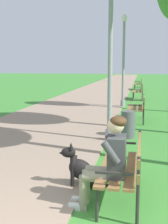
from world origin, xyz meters
TOP-DOWN VIEW (x-y plane):
  - paved_path at (-2.34, 24.00)m, footprint 4.10×60.00m
  - park_bench_near at (0.34, 1.66)m, footprint 0.55×1.50m
  - park_bench_mid at (0.43, 7.61)m, footprint 0.55×1.50m
  - park_bench_far at (0.40, 13.89)m, footprint 0.55×1.50m
  - park_bench_furthest at (0.32, 20.14)m, footprint 0.55×1.50m
  - person_seated_on_near_bench at (0.13, 1.32)m, footprint 0.74×0.49m
  - dog_black at (-0.31, 1.93)m, footprint 0.83×0.36m
  - lamp_post_near at (-0.23, 4.74)m, footprint 0.24×0.24m
  - lamp_post_mid at (-0.29, 10.81)m, footprint 0.24×0.24m
  - litter_bin at (0.21, 5.21)m, footprint 0.36×0.36m
  - pedestrian_distant at (-3.30, 32.78)m, footprint 0.32×0.22m

SIDE VIEW (x-z plane):
  - paved_path at x=-2.34m, z-range 0.00..0.04m
  - dog_black at x=-0.31m, z-range -0.09..0.61m
  - litter_bin at x=0.21m, z-range 0.00..0.70m
  - park_bench_near at x=0.34m, z-range 0.09..0.94m
  - park_bench_mid at x=0.43m, z-range 0.09..0.94m
  - park_bench_far at x=0.40m, z-range 0.09..0.94m
  - park_bench_furthest at x=0.32m, z-range 0.09..0.94m
  - person_seated_on_near_bench at x=0.13m, z-range 0.06..1.31m
  - pedestrian_distant at x=-3.30m, z-range 0.02..1.67m
  - lamp_post_mid at x=-0.29m, z-range 0.07..4.11m
  - lamp_post_near at x=-0.23m, z-range 0.08..4.75m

